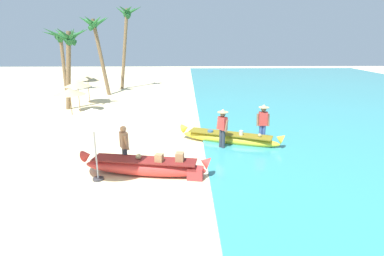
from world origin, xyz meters
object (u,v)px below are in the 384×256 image
palm_tree_tall_inland (95,31)px  palm_tree_mid_cluster (68,43)px  person_vendor_hatted (222,126)px  palm_tree_far_behind (127,23)px  person_tourist_customer (124,145)px  patio_umbrella_large (92,115)px  person_vendor_assistant (263,121)px  palm_tree_leaning_seaward (61,41)px  cooler_box (195,173)px  boat_red_foreground (145,166)px  boat_yellow_midground (230,138)px

palm_tree_tall_inland → palm_tree_mid_cluster: (-0.29, -5.15, -0.81)m
person_vendor_hatted → palm_tree_far_behind: bearing=112.2°
person_vendor_hatted → person_tourist_customer: size_ratio=1.09×
person_vendor_hatted → person_tourist_customer: 4.09m
person_tourist_customer → patio_umbrella_large: (-0.74, -0.87, 1.28)m
person_vendor_hatted → palm_tree_tall_inland: 15.87m
person_vendor_assistant → palm_tree_leaning_seaward: (-13.47, 13.71, 3.19)m
palm_tree_tall_inland → person_vendor_assistant: bearing=-50.1°
person_vendor_hatted → patio_umbrella_large: size_ratio=0.72×
person_tourist_customer → palm_tree_far_behind: bearing=99.1°
person_vendor_hatted → cooler_box: person_vendor_hatted is taller
palm_tree_mid_cluster → cooler_box: size_ratio=10.27×
boat_red_foreground → palm_tree_tall_inland: 16.90m
palm_tree_mid_cluster → palm_tree_far_behind: size_ratio=0.73×
person_vendor_assistant → palm_tree_mid_cluster: (-10.49, 7.05, 3.16)m
boat_yellow_midground → palm_tree_mid_cluster: (-9.08, 7.05, 3.91)m
person_vendor_hatted → patio_umbrella_large: patio_umbrella_large is taller
person_vendor_hatted → palm_tree_far_behind: (-6.51, 15.96, 4.64)m
boat_red_foreground → boat_yellow_midground: (3.30, 3.08, -0.05)m
person_vendor_hatted → person_tourist_customer: (-3.64, -1.85, -0.11)m
boat_red_foreground → cooler_box: size_ratio=8.84×
person_vendor_hatted → patio_umbrella_large: 5.29m
cooler_box → boat_red_foreground: bearing=179.1°
palm_tree_tall_inland → palm_tree_mid_cluster: bearing=-93.3°
person_vendor_hatted → cooler_box: bearing=-113.6°
boat_yellow_midground → person_vendor_assistant: bearing=-0.1°
palm_tree_leaning_seaward → palm_tree_mid_cluster: 7.29m
boat_red_foreground → palm_tree_mid_cluster: (-5.79, 10.13, 3.86)m
boat_red_foreground → person_vendor_hatted: 3.80m
boat_yellow_midground → palm_tree_mid_cluster: 12.14m
boat_red_foreground → person_vendor_assistant: size_ratio=2.54×
patio_umbrella_large → cooler_box: patio_umbrella_large is taller
palm_tree_far_behind → palm_tree_tall_inland: bearing=-121.2°
boat_red_foreground → palm_tree_mid_cluster: 12.29m
person_vendor_assistant → cooler_box: bearing=-131.4°
boat_red_foreground → patio_umbrella_large: size_ratio=1.87×
person_vendor_assistant → palm_tree_tall_inland: 16.38m
palm_tree_tall_inland → palm_tree_far_behind: palm_tree_far_behind is taller
person_vendor_assistant → patio_umbrella_large: bearing=-151.2°
patio_umbrella_large → palm_tree_tall_inland: bearing=104.3°
boat_red_foreground → palm_tree_mid_cluster: size_ratio=0.86×
palm_tree_tall_inland → cooler_box: palm_tree_tall_inland is taller
person_vendor_hatted → palm_tree_far_behind: palm_tree_far_behind is taller
palm_tree_far_behind → cooler_box: (5.32, -18.70, -5.43)m
person_vendor_hatted → palm_tree_mid_cluster: palm_tree_mid_cluster is taller
boat_yellow_midground → palm_tree_leaning_seaward: palm_tree_leaning_seaward is taller
person_tourist_customer → palm_tree_far_behind: size_ratio=0.22×
boat_yellow_midground → patio_umbrella_large: bearing=-144.6°
palm_tree_leaning_seaward → palm_tree_far_behind: size_ratio=0.72×
person_tourist_customer → cooler_box: size_ratio=3.13×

